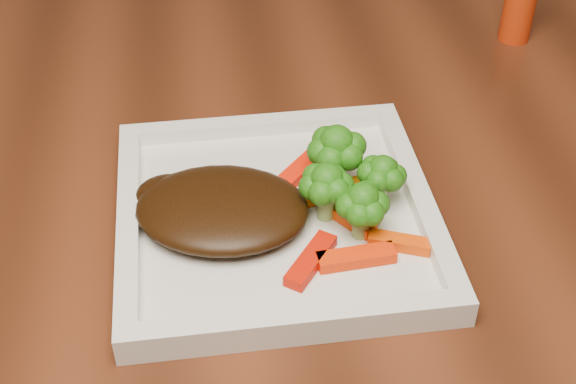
{
  "coord_description": "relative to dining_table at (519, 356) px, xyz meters",
  "views": [
    {
      "loc": [
        -0.56,
        -0.57,
        1.22
      ],
      "look_at": [
        -0.49,
        -0.06,
        0.79
      ],
      "focal_mm": 50.0,
      "sensor_mm": 36.0,
      "label": 1
    }
  ],
  "objects": [
    {
      "name": "broccoli_0",
      "position": [
        -0.28,
        -0.07,
        0.42
      ],
      "size": [
        0.08,
        0.08,
        0.07
      ],
      "primitive_type": null,
      "rotation": [
        0.0,
        0.0,
        0.42
      ],
      "color": "#386F12",
      "rests_on": "plate"
    },
    {
      "name": "broccoli_2",
      "position": [
        -0.27,
        -0.14,
        0.42
      ],
      "size": [
        0.07,
        0.07,
        0.06
      ],
      "primitive_type": null,
      "rotation": [
        0.0,
        0.0,
        -0.43
      ],
      "color": "#116A13",
      "rests_on": "plate"
    },
    {
      "name": "carrot_5",
      "position": [
        -0.27,
        -0.13,
        0.39
      ],
      "size": [
        0.04,
        0.05,
        0.01
      ],
      "primitive_type": "cube",
      "rotation": [
        0.0,
        0.0,
        -0.93
      ],
      "color": "#FF4204",
      "rests_on": "plate"
    },
    {
      "name": "carrot_1",
      "position": [
        -0.24,
        -0.16,
        0.39
      ],
      "size": [
        0.05,
        0.03,
        0.01
      ],
      "primitive_type": "cube",
      "rotation": [
        0.0,
        0.0,
        -0.38
      ],
      "color": "#EB4203",
      "rests_on": "plate"
    },
    {
      "name": "carrot_0",
      "position": [
        -0.28,
        -0.17,
        0.39
      ],
      "size": [
        0.06,
        0.02,
        0.01
      ],
      "primitive_type": "cube",
      "rotation": [
        0.0,
        0.0,
        0.07
      ],
      "color": "#EF2D03",
      "rests_on": "plate"
    },
    {
      "name": "carrot_6",
      "position": [
        -0.28,
        -0.09,
        0.39
      ],
      "size": [
        0.06,
        0.03,
        0.01
      ],
      "primitive_type": "cube",
      "rotation": [
        0.0,
        0.0,
        0.22
      ],
      "color": "orange",
      "rests_on": "plate"
    },
    {
      "name": "carrot_2",
      "position": [
        -0.31,
        -0.17,
        0.39
      ],
      "size": [
        0.05,
        0.06,
        0.01
      ],
      "primitive_type": "cube",
      "rotation": [
        0.0,
        0.0,
        0.93
      ],
      "color": "red",
      "rests_on": "plate"
    },
    {
      "name": "spice_shaker",
      "position": [
        -0.01,
        0.18,
        0.42
      ],
      "size": [
        0.04,
        0.04,
        0.09
      ],
      "primitive_type": "cylinder",
      "rotation": [
        0.0,
        0.0,
        -0.2
      ],
      "color": "red",
      "rests_on": "dining_table"
    },
    {
      "name": "broccoli_3",
      "position": [
        -0.29,
        -0.12,
        0.42
      ],
      "size": [
        0.07,
        0.07,
        0.06
      ],
      "primitive_type": null,
      "rotation": [
        0.0,
        0.0,
        -0.37
      ],
      "color": "#216C12",
      "rests_on": "plate"
    },
    {
      "name": "steak",
      "position": [
        -0.38,
        -0.11,
        0.4
      ],
      "size": [
        0.17,
        0.14,
        0.03
      ],
      "primitive_type": "ellipsoid",
      "rotation": [
        0.0,
        0.0,
        -0.22
      ],
      "color": "black",
      "rests_on": "plate"
    },
    {
      "name": "dining_table",
      "position": [
        0.0,
        0.0,
        0.0
      ],
      "size": [
        1.6,
        0.9,
        0.75
      ],
      "primitive_type": null,
      "color": "#552513",
      "rests_on": "floor"
    },
    {
      "name": "carrot_4",
      "position": [
        -0.3,
        -0.06,
        0.39
      ],
      "size": [
        0.05,
        0.06,
        0.01
      ],
      "primitive_type": "cube",
      "rotation": [
        0.0,
        0.0,
        0.83
      ],
      "color": "#FC1C04",
      "rests_on": "plate"
    },
    {
      "name": "plate",
      "position": [
        -0.33,
        -0.11,
        0.38
      ],
      "size": [
        0.27,
        0.27,
        0.01
      ],
      "primitive_type": "cube",
      "color": "white",
      "rests_on": "dining_table"
    },
    {
      "name": "broccoli_1",
      "position": [
        -0.24,
        -0.11,
        0.42
      ],
      "size": [
        0.06,
        0.06,
        0.06
      ],
      "primitive_type": null,
      "rotation": [
        0.0,
        0.0,
        -0.43
      ],
      "color": "#336110",
      "rests_on": "plate"
    }
  ]
}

